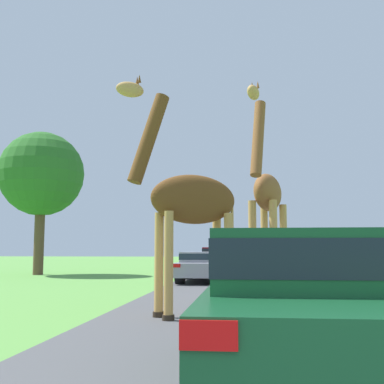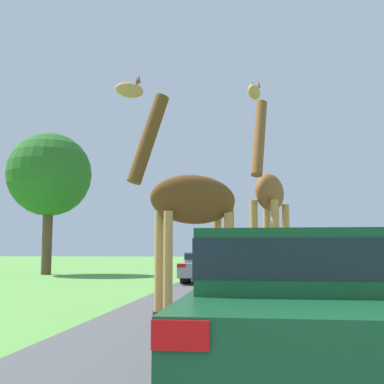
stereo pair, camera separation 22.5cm
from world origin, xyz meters
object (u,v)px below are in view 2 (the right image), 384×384
object	(u,v)px
car_far_ahead	(226,259)
tree_centre_back	(49,175)
car_lead_maroon	(291,305)
car_verge_right	(318,259)
car_queue_left	(299,270)
car_queue_right	(208,265)
giraffe_companion	(269,201)
giraffe_near_road	(188,203)

from	to	relation	value
car_far_ahead	tree_centre_back	size ratio (longest dim) A/B	0.60
car_lead_maroon	car_verge_right	xyz separation A→B (m)	(2.59, 18.96, 0.03)
car_queue_left	car_queue_right	bearing A→B (deg)	125.75
giraffe_companion	tree_centre_back	size ratio (longest dim) A/B	0.68
giraffe_companion	car_verge_right	bearing A→B (deg)	-87.32
giraffe_companion	car_queue_right	bearing A→B (deg)	-59.89
car_verge_right	tree_centre_back	xyz separation A→B (m)	(-13.68, 0.02, 4.37)
car_lead_maroon	car_queue_right	size ratio (longest dim) A/B	0.89
giraffe_near_road	tree_centre_back	xyz separation A→B (m)	(-9.43, 14.36, 2.95)
car_queue_right	car_verge_right	size ratio (longest dim) A/B	1.07
car_queue_left	car_verge_right	bearing A→B (deg)	79.30
car_far_ahead	giraffe_companion	bearing A→B (deg)	-82.41
car_lead_maroon	car_queue_right	bearing A→B (deg)	98.83
giraffe_near_road	car_lead_maroon	distance (m)	5.13
giraffe_companion	car_lead_maroon	world-z (taller)	giraffe_companion
car_far_ahead	car_queue_left	bearing A→B (deg)	-75.07
car_queue_right	tree_centre_back	distance (m)	10.70
car_far_ahead	tree_centre_back	world-z (taller)	tree_centre_back
car_queue_right	giraffe_companion	bearing A→B (deg)	-74.45
giraffe_near_road	car_lead_maroon	world-z (taller)	giraffe_near_road
giraffe_companion	car_queue_right	xyz separation A→B (m)	(-2.30, 8.26, -1.79)
car_verge_right	tree_centre_back	bearing A→B (deg)	179.92
giraffe_companion	car_far_ahead	size ratio (longest dim) A/B	1.13
car_queue_right	car_far_ahead	world-z (taller)	car_far_ahead
tree_centre_back	car_verge_right	bearing A→B (deg)	-0.08
car_queue_right	tree_centre_back	world-z (taller)	tree_centre_back
car_verge_right	car_queue_left	bearing A→B (deg)	-100.70
giraffe_companion	car_queue_right	world-z (taller)	giraffe_companion
car_queue_right	tree_centre_back	bearing A→B (deg)	154.91
car_queue_right	tree_centre_back	xyz separation A→B (m)	(-8.78, 4.11, 4.53)
car_queue_left	giraffe_near_road	bearing A→B (deg)	-114.68
giraffe_near_road	car_verge_right	bearing A→B (deg)	-48.43
car_lead_maroon	tree_centre_back	distance (m)	22.43
car_queue_right	car_queue_left	distance (m)	5.59
car_queue_right	car_far_ahead	size ratio (longest dim) A/B	1.06
giraffe_companion	car_queue_left	xyz separation A→B (m)	(0.97, 3.72, -1.77)
giraffe_companion	car_far_ahead	bearing A→B (deg)	-67.86
giraffe_near_road	car_queue_right	size ratio (longest dim) A/B	1.00
car_lead_maroon	giraffe_near_road	bearing A→B (deg)	109.82
giraffe_near_road	car_far_ahead	world-z (taller)	giraffe_near_road
car_lead_maroon	car_verge_right	world-z (taller)	car_verge_right
giraffe_companion	car_lead_maroon	distance (m)	6.82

